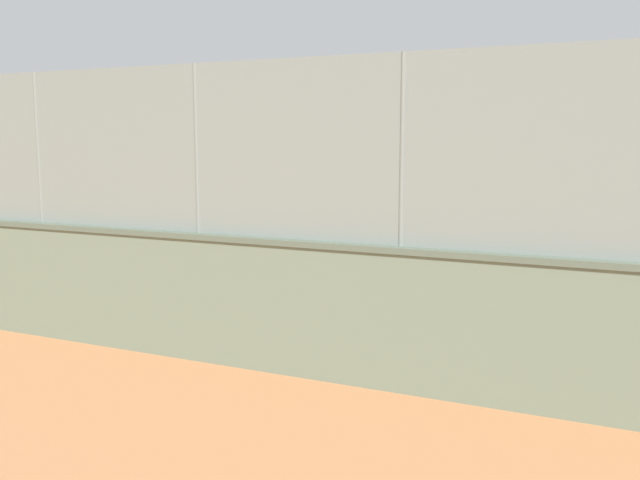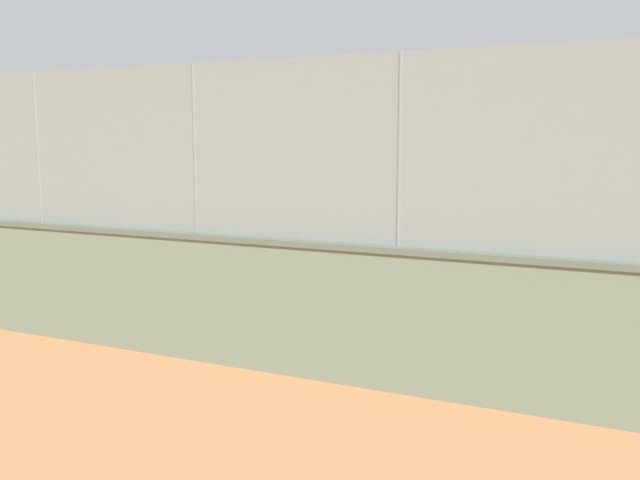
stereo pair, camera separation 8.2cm
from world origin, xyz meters
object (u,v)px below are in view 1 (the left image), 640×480
at_px(player_foreground_swinging, 500,259).
at_px(sports_ball, 459,256).
at_px(player_baseline_waiting, 379,262).
at_px(player_crossing_court, 385,215).

bearing_deg(player_foreground_swinging, sports_ball, 85.67).
height_order(player_baseline_waiting, sports_ball, player_baseline_waiting).
bearing_deg(player_foreground_swinging, player_baseline_waiting, 47.15).
bearing_deg(sports_ball, player_baseline_waiting, -15.70).
distance_m(player_crossing_court, sports_ball, 9.09).
height_order(player_crossing_court, sports_ball, player_crossing_court).
bearing_deg(player_baseline_waiting, player_foreground_swinging, -132.85).
xyz_separation_m(player_foreground_swinging, player_baseline_waiting, (1.80, 1.94, 0.10)).
xyz_separation_m(player_baseline_waiting, sports_ball, (-1.62, 0.46, 0.31)).
relative_size(player_baseline_waiting, player_crossing_court, 0.98).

